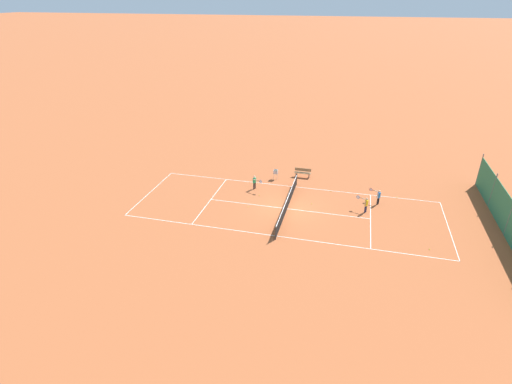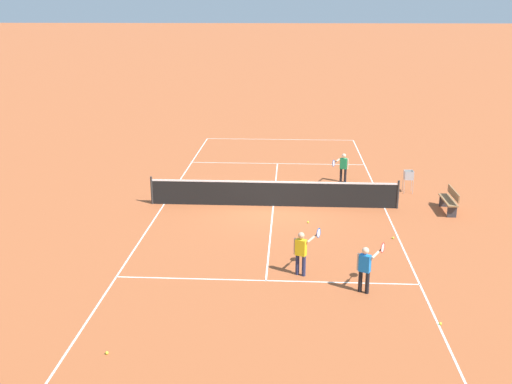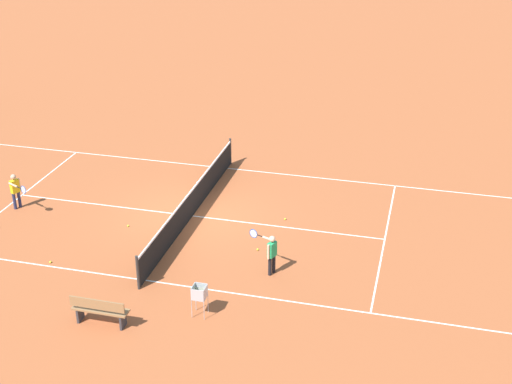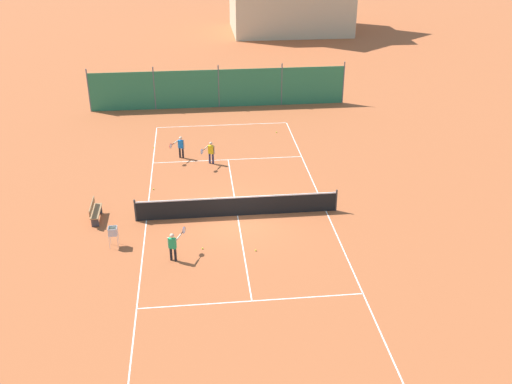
# 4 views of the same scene
# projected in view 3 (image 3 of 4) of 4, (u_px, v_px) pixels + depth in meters

# --- Properties ---
(ground_plane) EXTENTS (600.00, 600.00, 0.00)m
(ground_plane) POSITION_uv_depth(u_px,v_px,m) (192.00, 216.00, 23.88)
(ground_plane) COLOR #A8542D
(court_line_markings) EXTENTS (8.25, 23.85, 0.01)m
(court_line_markings) POSITION_uv_depth(u_px,v_px,m) (192.00, 216.00, 23.88)
(court_line_markings) COLOR white
(court_line_markings) RESTS_ON ground
(tennis_net) EXTENTS (9.18, 0.08, 1.06)m
(tennis_net) POSITION_uv_depth(u_px,v_px,m) (192.00, 203.00, 23.66)
(tennis_net) COLOR #2D2D2D
(tennis_net) RESTS_ON ground
(player_far_baseline) EXTENTS (0.73, 0.93, 1.24)m
(player_far_baseline) POSITION_uv_depth(u_px,v_px,m) (271.00, 251.00, 20.35)
(player_far_baseline) COLOR black
(player_far_baseline) RESTS_ON ground
(player_far_service) EXTENTS (0.77, 0.92, 1.26)m
(player_far_service) POSITION_uv_depth(u_px,v_px,m) (16.00, 189.00, 24.07)
(player_far_service) COLOR #23284C
(player_far_service) RESTS_ON ground
(tennis_ball_by_net_left) EXTENTS (0.07, 0.07, 0.07)m
(tennis_ball_by_net_left) POSITION_uv_depth(u_px,v_px,m) (258.00, 249.00, 21.80)
(tennis_ball_by_net_left) COLOR #CCE033
(tennis_ball_by_net_left) RESTS_ON ground
(tennis_ball_mid_court) EXTENTS (0.07, 0.07, 0.07)m
(tennis_ball_mid_court) POSITION_uv_depth(u_px,v_px,m) (285.00, 219.00, 23.61)
(tennis_ball_mid_court) COLOR #CCE033
(tennis_ball_mid_court) RESTS_ON ground
(tennis_ball_far_corner) EXTENTS (0.07, 0.07, 0.07)m
(tennis_ball_far_corner) POSITION_uv_depth(u_px,v_px,m) (128.00, 226.00, 23.18)
(tennis_ball_far_corner) COLOR #CCE033
(tennis_ball_far_corner) RESTS_ON ground
(tennis_ball_alley_right) EXTENTS (0.07, 0.07, 0.07)m
(tennis_ball_alley_right) POSITION_uv_depth(u_px,v_px,m) (50.00, 262.00, 21.14)
(tennis_ball_alley_right) COLOR #CCE033
(tennis_ball_alley_right) RESTS_ON ground
(ball_hopper) EXTENTS (0.36, 0.36, 0.89)m
(ball_hopper) POSITION_uv_depth(u_px,v_px,m) (200.00, 294.00, 18.51)
(ball_hopper) COLOR #B7B7BC
(ball_hopper) RESTS_ON ground
(courtside_bench) EXTENTS (0.36, 1.50, 0.84)m
(courtside_bench) POSITION_uv_depth(u_px,v_px,m) (100.00, 310.00, 18.21)
(courtside_bench) COLOR olive
(courtside_bench) RESTS_ON ground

